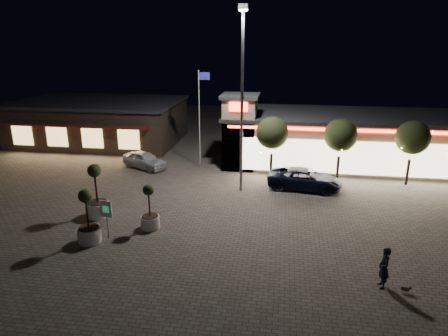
# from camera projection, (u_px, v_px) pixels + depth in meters

# --- Properties ---
(ground) EXTENTS (90.00, 90.00, 0.00)m
(ground) POSITION_uv_depth(u_px,v_px,m) (187.00, 242.00, 21.27)
(ground) COLOR #61594E
(ground) RESTS_ON ground
(retail_building) EXTENTS (20.40, 8.40, 6.10)m
(retail_building) POSITION_uv_depth(u_px,v_px,m) (338.00, 138.00, 34.10)
(retail_building) COLOR tan
(retail_building) RESTS_ON ground
(restaurant_building) EXTENTS (16.40, 11.00, 4.30)m
(restaurant_building) POSITION_uv_depth(u_px,v_px,m) (100.00, 121.00, 41.37)
(restaurant_building) COLOR #382D23
(restaurant_building) RESTS_ON ground
(floodlight_pole) EXTENTS (0.60, 0.40, 12.38)m
(floodlight_pole) POSITION_uv_depth(u_px,v_px,m) (242.00, 91.00, 26.33)
(floodlight_pole) COLOR gray
(floodlight_pole) RESTS_ON ground
(flagpole) EXTENTS (0.95, 0.10, 8.00)m
(flagpole) POSITION_uv_depth(u_px,v_px,m) (200.00, 111.00, 32.29)
(flagpole) COLOR white
(flagpole) RESTS_ON ground
(string_tree_a) EXTENTS (2.42, 2.42, 4.79)m
(string_tree_a) POSITION_uv_depth(u_px,v_px,m) (272.00, 133.00, 29.94)
(string_tree_a) COLOR #332319
(string_tree_a) RESTS_ON ground
(string_tree_b) EXTENTS (2.42, 2.42, 4.79)m
(string_tree_b) POSITION_uv_depth(u_px,v_px,m) (341.00, 135.00, 29.22)
(string_tree_b) COLOR #332319
(string_tree_b) RESTS_ON ground
(string_tree_c) EXTENTS (2.42, 2.42, 4.79)m
(string_tree_c) POSITION_uv_depth(u_px,v_px,m) (413.00, 138.00, 28.51)
(string_tree_c) COLOR #332319
(string_tree_c) RESTS_ON ground
(pickup_truck) EXTENTS (5.53, 3.02, 1.47)m
(pickup_truck) POSITION_uv_depth(u_px,v_px,m) (305.00, 179.00, 28.61)
(pickup_truck) COLOR black
(pickup_truck) RESTS_ON ground
(white_sedan) EXTENTS (4.42, 3.35, 1.40)m
(white_sedan) POSITION_uv_depth(u_px,v_px,m) (145.00, 160.00, 33.17)
(white_sedan) COLOR silver
(white_sedan) RESTS_ON ground
(pedestrian) EXTENTS (0.50, 0.72, 1.89)m
(pedestrian) POSITION_uv_depth(u_px,v_px,m) (384.00, 268.00, 17.13)
(pedestrian) COLOR black
(pedestrian) RESTS_ON ground
(dog) EXTENTS (0.45, 0.19, 0.24)m
(dog) POSITION_uv_depth(u_px,v_px,m) (407.00, 288.00, 16.93)
(dog) COLOR #59514C
(dog) RESTS_ON ground
(planter_left) EXTENTS (1.36, 1.36, 3.34)m
(planter_left) POSITION_uv_depth(u_px,v_px,m) (97.00, 201.00, 23.99)
(planter_left) COLOR silver
(planter_left) RESTS_ON ground
(planter_mid) EXTENTS (1.21, 1.21, 2.98)m
(planter_mid) POSITION_uv_depth(u_px,v_px,m) (89.00, 226.00, 21.00)
(planter_mid) COLOR silver
(planter_mid) RESTS_ON ground
(planter_right) EXTENTS (1.07, 1.07, 2.63)m
(planter_right) POSITION_uv_depth(u_px,v_px,m) (150.00, 215.00, 22.58)
(planter_right) COLOR silver
(planter_right) RESTS_ON ground
(valet_sign) EXTENTS (0.71, 0.20, 2.15)m
(valet_sign) POSITION_uv_depth(u_px,v_px,m) (106.00, 212.00, 21.26)
(valet_sign) COLOR gray
(valet_sign) RESTS_ON ground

